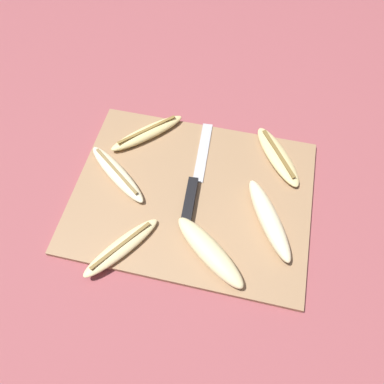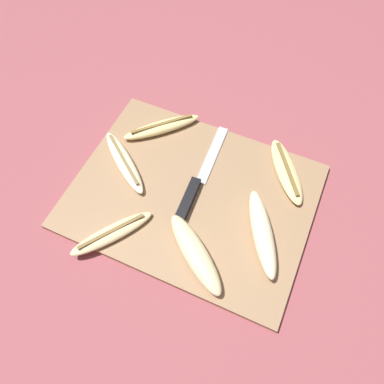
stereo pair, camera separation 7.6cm
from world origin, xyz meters
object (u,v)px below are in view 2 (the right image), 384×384
at_px(banana_spotted_left, 286,171).
at_px(banana_soft_right, 195,253).
at_px(knife, 194,191).
at_px(banana_golden_short, 162,127).
at_px(banana_bright_far, 124,162).
at_px(banana_ripe_center, 112,233).
at_px(banana_pale_long, 262,233).

bearing_deg(banana_spotted_left, banana_soft_right, -111.93).
bearing_deg(banana_soft_right, knife, 114.85).
bearing_deg(banana_golden_short, banana_spotted_left, 0.26).
xyz_separation_m(banana_spotted_left, banana_bright_far, (-0.32, -0.12, 0.00)).
relative_size(banana_spotted_left, banana_ripe_center, 1.02).
height_order(knife, banana_spotted_left, banana_spotted_left).
height_order(banana_soft_right, banana_bright_far, banana_soft_right).
bearing_deg(banana_golden_short, banana_bright_far, -104.76).
xyz_separation_m(banana_soft_right, banana_bright_far, (-0.22, 0.13, -0.01)).
height_order(banana_pale_long, banana_spotted_left, banana_pale_long).
bearing_deg(banana_ripe_center, banana_soft_right, 8.81).
distance_m(knife, banana_spotted_left, 0.20).
relative_size(banana_ripe_center, banana_bright_far, 0.98).
bearing_deg(banana_bright_far, banana_soft_right, -29.96).
bearing_deg(banana_golden_short, knife, -42.29).
bearing_deg(knife, banana_spotted_left, 34.11).
height_order(banana_golden_short, banana_pale_long, banana_pale_long).
bearing_deg(banana_golden_short, banana_ripe_center, -84.05).
distance_m(knife, banana_ripe_center, 0.18).
xyz_separation_m(banana_golden_short, banana_bright_far, (-0.03, -0.12, 0.00)).
distance_m(banana_ripe_center, banana_bright_far, 0.17).
distance_m(banana_pale_long, banana_bright_far, 0.32).
bearing_deg(banana_golden_short, banana_soft_right, -52.21).
xyz_separation_m(banana_pale_long, banana_bright_far, (-0.32, 0.04, -0.01)).
bearing_deg(banana_ripe_center, banana_golden_short, 95.95).
height_order(banana_soft_right, banana_pale_long, banana_pale_long).
distance_m(knife, banana_pale_long, 0.16).
distance_m(banana_soft_right, banana_pale_long, 0.13).
xyz_separation_m(banana_ripe_center, banana_bright_far, (-0.06, 0.15, 0.00)).
distance_m(banana_golden_short, banana_pale_long, 0.33).
bearing_deg(knife, banana_soft_right, -68.80).
bearing_deg(banana_soft_right, banana_golden_short, 127.79).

